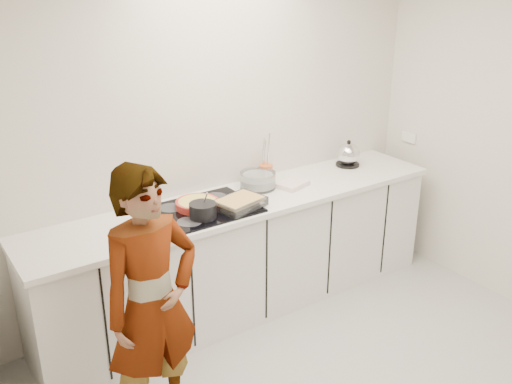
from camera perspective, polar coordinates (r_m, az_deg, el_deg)
wall_back at (r=4.28m, az=-3.62°, el=5.52°), size 3.60×0.00×2.60m
wall_left at (r=2.29m, az=-22.35°, el=-11.48°), size 0.00×3.20×2.60m
base_cabinets at (r=4.35m, az=-1.17°, el=-6.47°), size 3.20×0.58×0.87m
countertop at (r=4.16m, az=-1.22°, el=-0.93°), size 3.24×0.64×0.04m
hob at (r=3.96m, az=-5.30°, el=-1.76°), size 0.72×0.54×0.01m
tart_dish at (r=3.97m, az=-5.88°, el=-1.18°), size 0.36×0.36×0.05m
saucepan at (r=3.81m, az=-5.34°, el=-1.85°), size 0.21×0.21×0.17m
baking_dish at (r=3.95m, az=-1.66°, el=-1.05°), size 0.38×0.32×0.06m
mixing_bowl at (r=4.33m, az=0.19°, el=1.12°), size 0.34×0.34×0.13m
tea_towel at (r=4.37m, az=3.67°, el=0.78°), size 0.27×0.23×0.04m
kettle at (r=4.87m, az=9.20°, el=3.68°), size 0.26×0.26×0.23m
utensil_crock at (r=4.46m, az=1.00°, el=1.90°), size 0.14×0.14×0.13m
cook at (r=3.17m, az=-10.34°, el=-11.02°), size 0.63×0.46×1.59m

